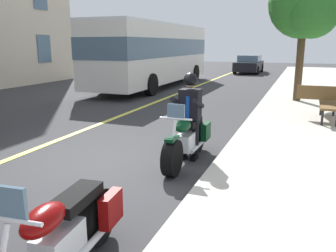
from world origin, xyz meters
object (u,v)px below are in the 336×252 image
at_px(motorcycle_main, 187,139).
at_px(car_silver, 249,64).
at_px(bus_near, 155,52).
at_px(rider_main, 190,109).
at_px(street_tree_curbside, 307,5).
at_px(motorcycle_parked, 62,238).
at_px(bench_sidewalk, 330,100).

distance_m(motorcycle_main, car_silver, 22.62).
relative_size(bus_near, car_silver, 2.40).
bearing_deg(rider_main, bus_near, -153.52).
relative_size(motorcycle_main, street_tree_curbside, 0.45).
bearing_deg(rider_main, street_tree_curbside, 165.58).
distance_m(motorcycle_main, motorcycle_parked, 3.85).
xyz_separation_m(motorcycle_main, bus_near, (-11.23, -5.50, 1.42)).
bearing_deg(motorcycle_parked, motorcycle_main, 179.83).
bearing_deg(bench_sidewalk, motorcycle_main, -31.77).
relative_size(rider_main, street_tree_curbside, 0.35).
bearing_deg(motorcycle_main, rider_main, -178.59).
bearing_deg(bus_near, car_silver, 163.13).
relative_size(motorcycle_main, car_silver, 0.48).
xyz_separation_m(motorcycle_main, motorcycle_parked, (3.85, -0.01, 0.00)).
relative_size(rider_main, motorcycle_parked, 0.78).
bearing_deg(rider_main, car_silver, -174.69).
xyz_separation_m(car_silver, street_tree_curbside, (14.72, 4.03, 2.94)).
relative_size(car_silver, street_tree_curbside, 0.94).
bearing_deg(motorcycle_parked, bench_sidewalk, 161.43).
bearing_deg(street_tree_curbside, bus_near, -114.64).
distance_m(motorcycle_main, bus_near, 12.58).
bearing_deg(car_silver, rider_main, 5.31).
bearing_deg(bus_near, bench_sidewalk, 51.14).
xyz_separation_m(motorcycle_parked, bench_sidewalk, (-8.38, 2.82, 0.26)).
bearing_deg(rider_main, motorcycle_main, 1.41).
bearing_deg(motorcycle_parked, rider_main, 179.91).
xyz_separation_m(rider_main, motorcycle_parked, (4.04, -0.01, -0.58)).
bearing_deg(motorcycle_main, bench_sidewalk, 148.23).
distance_m(bus_near, street_tree_curbside, 8.39).
bearing_deg(street_tree_curbside, bench_sidewalk, 14.58).
height_order(rider_main, street_tree_curbside, street_tree_curbside).
bearing_deg(bench_sidewalk, rider_main, -32.91).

